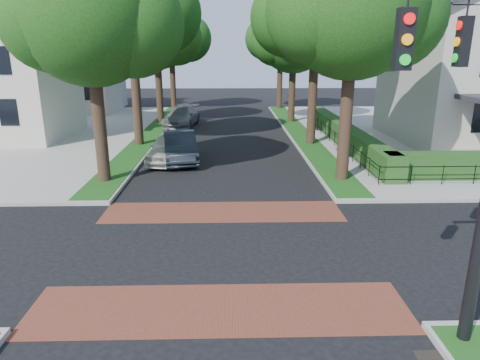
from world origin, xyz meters
name	(u,v)px	position (x,y,z in m)	size (l,w,h in m)	color
ground	(222,249)	(0.00, 0.00, 0.00)	(120.00, 120.00, 0.00)	black
crosswalk_far	(223,212)	(0.00, 3.20, 0.01)	(9.00, 2.20, 0.01)	brown
crosswalk_near	(219,309)	(0.00, -3.20, 0.01)	(9.00, 2.20, 0.01)	brown
storm_drain	(433,358)	(4.30, -5.00, 0.01)	(0.65, 0.45, 0.01)	black
grass_strip_ne	(299,132)	(5.40, 19.10, 0.16)	(1.60, 29.80, 0.02)	#184313
grass_strip_nw	(152,132)	(-5.40, 19.10, 0.16)	(1.60, 29.80, 0.02)	#184313
tree_right_near	(355,8)	(5.60, 7.24, 7.63)	(7.75, 6.67, 10.66)	black
tree_right_mid	(318,14)	(5.61, 15.25, 7.99)	(8.25, 7.09, 11.22)	black
tree_right_far	(295,38)	(5.60, 24.22, 6.91)	(7.25, 6.23, 9.74)	black
tree_right_back	(282,37)	(5.60, 33.23, 7.27)	(7.50, 6.45, 10.20)	black
tree_left_near	(93,16)	(-5.40, 7.23, 7.27)	(7.50, 6.45, 10.20)	black
tree_left_mid	(133,7)	(-5.39, 15.24, 8.34)	(8.00, 6.88, 11.48)	black
tree_left_far	(158,35)	(-5.40, 24.22, 7.12)	(7.00, 6.02, 9.86)	black
tree_left_back	(172,35)	(-5.40, 33.24, 7.41)	(7.75, 6.66, 10.44)	black
hedge_main_road	(345,134)	(7.70, 15.00, 0.75)	(1.00, 18.00, 1.20)	#204618
fence_main_road	(332,136)	(6.90, 15.00, 0.60)	(0.06, 18.00, 0.90)	black
house_left_far	(69,60)	(-15.49, 31.99, 5.04)	(10.00, 9.00, 10.14)	#BBB6A8
parked_car_front	(169,148)	(-3.03, 11.01, 0.78)	(1.85, 4.59, 1.56)	silver
parked_car_middle	(180,147)	(-2.47, 11.13, 0.80)	(1.70, 4.87, 1.60)	#1D232C
parked_car_rear	(182,117)	(-3.60, 22.73, 0.79)	(2.20, 5.41, 1.57)	slate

